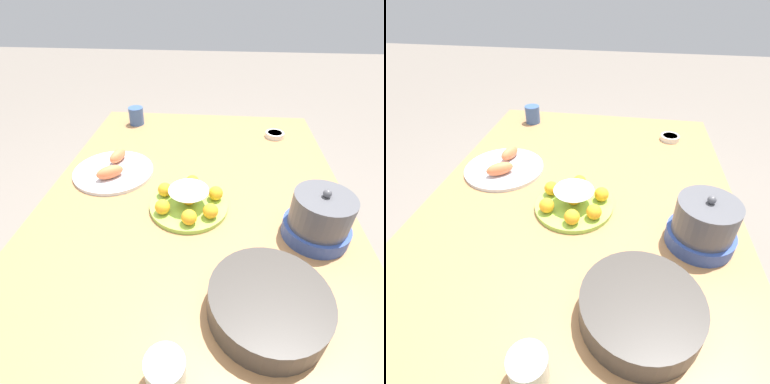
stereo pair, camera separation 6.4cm
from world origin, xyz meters
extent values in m
plane|color=slate|center=(0.00, 0.00, 0.00)|extent=(12.00, 12.00, 0.00)
cylinder|color=#A87547|center=(-0.70, -0.50, 0.35)|extent=(0.06, 0.06, 0.70)
cylinder|color=#A87547|center=(-0.70, 0.50, 0.35)|extent=(0.06, 0.06, 0.70)
cube|color=#A87547|center=(0.00, 0.00, 0.71)|extent=(1.51, 1.09, 0.03)
cylinder|color=#99CC4C|center=(0.07, -0.02, 0.74)|extent=(0.27, 0.27, 0.02)
sphere|color=#F4A823|center=(0.17, -0.01, 0.77)|extent=(0.05, 0.05, 0.05)
sphere|color=#F4A823|center=(0.13, 0.06, 0.77)|extent=(0.05, 0.05, 0.05)
sphere|color=#F4A823|center=(0.04, 0.07, 0.77)|extent=(0.05, 0.05, 0.05)
sphere|color=#F4A823|center=(-0.02, -0.01, 0.77)|extent=(0.05, 0.05, 0.05)
sphere|color=#F4A823|center=(0.03, -0.10, 0.77)|extent=(0.05, 0.05, 0.05)
sphere|color=#F4A823|center=(0.13, -0.10, 0.77)|extent=(0.05, 0.05, 0.05)
ellipsoid|color=white|center=(0.07, -0.02, 0.80)|extent=(0.14, 0.14, 0.02)
sphere|color=#F4A823|center=(0.07, -0.02, 0.77)|extent=(0.05, 0.05, 0.05)
cylinder|color=#3D3833|center=(0.45, 0.21, 0.77)|extent=(0.28, 0.28, 0.08)
cylinder|color=brown|center=(0.45, 0.21, 0.80)|extent=(0.23, 0.23, 0.01)
cylinder|color=silver|center=(-0.50, 0.35, 0.74)|extent=(0.09, 0.09, 0.02)
cylinder|color=#9E4C1E|center=(-0.50, 0.35, 0.75)|extent=(0.07, 0.07, 0.01)
cylinder|color=silver|center=(-0.12, -0.34, 0.74)|extent=(0.32, 0.32, 0.01)
ellipsoid|color=#E57042|center=(-0.06, -0.33, 0.77)|extent=(0.10, 0.11, 0.05)
ellipsoid|color=#E57042|center=(-0.19, -0.34, 0.77)|extent=(0.10, 0.07, 0.05)
cylinder|color=#38568E|center=(-0.60, -0.36, 0.77)|extent=(0.08, 0.08, 0.09)
cylinder|color=beige|center=(0.62, -0.01, 0.77)|extent=(0.08, 0.08, 0.08)
cylinder|color=#334C99|center=(0.18, 0.38, 0.75)|extent=(0.20, 0.20, 0.05)
cylinder|color=#515156|center=(0.18, 0.38, 0.83)|extent=(0.18, 0.18, 0.10)
sphere|color=#515156|center=(0.18, 0.38, 0.89)|extent=(0.02, 0.02, 0.02)
camera|label=1|loc=(0.87, 0.07, 1.39)|focal=28.00mm
camera|label=2|loc=(0.86, 0.13, 1.39)|focal=28.00mm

